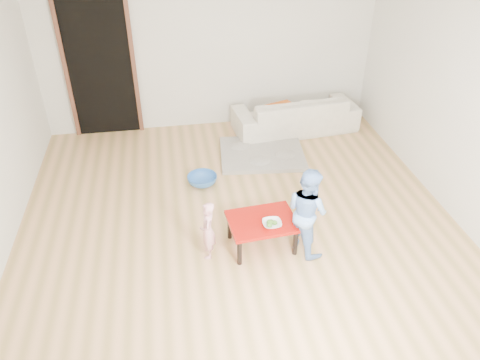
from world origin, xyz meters
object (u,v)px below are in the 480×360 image
object	(u,v)px
child_blue	(307,211)
basin	(202,180)
red_table	(262,233)
child_pink	(208,230)
sofa	(295,114)
bowl	(272,224)

from	to	relation	value
child_blue	basin	distance (m)	1.77
red_table	child_pink	size ratio (longest dim) A/B	1.06
child_pink	child_blue	xyz separation A→B (m)	(1.03, -0.06, 0.17)
sofa	basin	world-z (taller)	sofa
red_table	bowl	world-z (taller)	bowl
sofa	basin	bearing A→B (deg)	33.20
red_table	bowl	xyz separation A→B (m)	(0.08, -0.11, 0.20)
child_pink	child_blue	world-z (taller)	child_blue
sofa	red_table	world-z (taller)	sofa
child_pink	basin	bearing A→B (deg)	-176.91
sofa	child_blue	bearing A→B (deg)	71.05
sofa	bowl	size ratio (longest dim) A/B	9.56
red_table	basin	size ratio (longest dim) A/B	1.83
child_pink	child_blue	bearing A→B (deg)	92.73
sofa	red_table	xyz separation A→B (m)	(-1.07, -2.60, -0.10)
child_blue	bowl	bearing A→B (deg)	63.19
child_pink	bowl	bearing A→B (deg)	90.94
bowl	child_blue	bearing A→B (deg)	-0.06
child_blue	basin	xyz separation A→B (m)	(-0.96, 1.42, -0.44)
child_blue	basin	world-z (taller)	child_blue
bowl	basin	world-z (taller)	bowl
red_table	basin	xyz separation A→B (m)	(-0.51, 1.31, -0.12)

